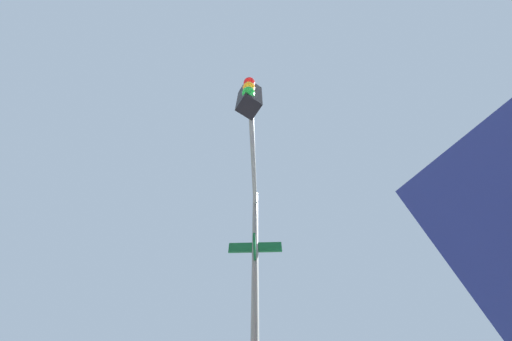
% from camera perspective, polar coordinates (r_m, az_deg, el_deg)
% --- Properties ---
extents(traffic_signal_near, '(2.11, 2.81, 6.24)m').
position_cam_1_polar(traffic_signal_near, '(3.75, -0.83, -10.36)').
color(traffic_signal_near, slate).
rests_on(traffic_signal_near, ground_plane).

